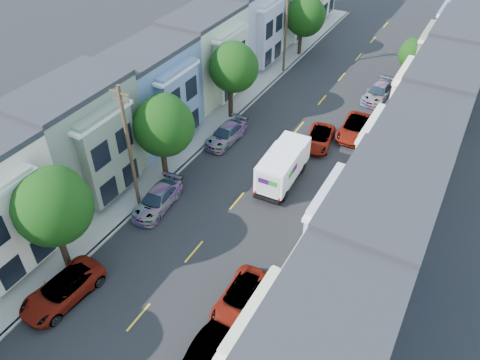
{
  "coord_description": "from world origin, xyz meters",
  "views": [
    {
      "loc": [
        13.37,
        -17.52,
        24.02
      ],
      "look_at": [
        0.28,
        6.01,
        2.2
      ],
      "focal_mm": 35.0,
      "sensor_mm": 36.0,
      "label": 1
    }
  ],
  "objects_px": {
    "tree_b": "(52,207)",
    "parked_right_a": "(203,354)",
    "lead_sedan": "(319,139)",
    "parked_left_b": "(62,290)",
    "fedex_truck": "(283,165)",
    "parked_left_d": "(226,134)",
    "parked_right_c": "(355,128)",
    "tree_e": "(305,16)",
    "tree_far_r": "(413,55)",
    "utility_pole_near": "(130,150)",
    "utility_pole_far": "(286,28)",
    "parked_right_b": "(240,298)",
    "tree_d": "(233,68)",
    "parked_left_c": "(157,200)",
    "parked_right_d": "(378,92)",
    "tree_c": "(163,126)"
  },
  "relations": [
    {
      "from": "parked_left_d",
      "to": "parked_right_b",
      "type": "relative_size",
      "value": 1.0
    },
    {
      "from": "parked_left_b",
      "to": "parked_right_a",
      "type": "relative_size",
      "value": 1.38
    },
    {
      "from": "utility_pole_near",
      "to": "parked_left_d",
      "type": "relative_size",
      "value": 2.05
    },
    {
      "from": "tree_e",
      "to": "parked_left_d",
      "type": "distance_m",
      "value": 20.9
    },
    {
      "from": "tree_c",
      "to": "lead_sedan",
      "type": "xyz_separation_m",
      "value": [
        8.97,
        10.42,
        -4.34
      ]
    },
    {
      "from": "tree_c",
      "to": "parked_right_d",
      "type": "bearing_deg",
      "value": 62.14
    },
    {
      "from": "utility_pole_near",
      "to": "tree_c",
      "type": "bearing_deg",
      "value": 90.03
    },
    {
      "from": "tree_d",
      "to": "fedex_truck",
      "type": "bearing_deg",
      "value": -38.5
    },
    {
      "from": "tree_far_r",
      "to": "parked_right_a",
      "type": "height_order",
      "value": "tree_far_r"
    },
    {
      "from": "tree_c",
      "to": "utility_pole_far",
      "type": "height_order",
      "value": "utility_pole_far"
    },
    {
      "from": "tree_c",
      "to": "parked_right_a",
      "type": "relative_size",
      "value": 1.89
    },
    {
      "from": "utility_pole_near",
      "to": "parked_right_a",
      "type": "bearing_deg",
      "value": -36.97
    },
    {
      "from": "fedex_truck",
      "to": "parked_right_a",
      "type": "height_order",
      "value": "fedex_truck"
    },
    {
      "from": "tree_d",
      "to": "parked_left_d",
      "type": "distance_m",
      "value": 6.09
    },
    {
      "from": "parked_right_a",
      "to": "tree_d",
      "type": "bearing_deg",
      "value": 116.09
    },
    {
      "from": "parked_left_c",
      "to": "parked_right_c",
      "type": "height_order",
      "value": "parked_left_c"
    },
    {
      "from": "utility_pole_near",
      "to": "parked_left_d",
      "type": "height_order",
      "value": "utility_pole_near"
    },
    {
      "from": "tree_d",
      "to": "lead_sedan",
      "type": "bearing_deg",
      "value": -1.65
    },
    {
      "from": "parked_right_b",
      "to": "tree_d",
      "type": "bearing_deg",
      "value": 118.99
    },
    {
      "from": "utility_pole_near",
      "to": "utility_pole_far",
      "type": "bearing_deg",
      "value": 90.0
    },
    {
      "from": "tree_b",
      "to": "parked_right_a",
      "type": "distance_m",
      "value": 12.23
    },
    {
      "from": "tree_far_r",
      "to": "parked_left_d",
      "type": "distance_m",
      "value": 21.43
    },
    {
      "from": "tree_b",
      "to": "tree_d",
      "type": "xyz_separation_m",
      "value": [
        -0.0,
        21.56,
        -0.08
      ]
    },
    {
      "from": "tree_c",
      "to": "parked_right_b",
      "type": "bearing_deg",
      "value": -35.82
    },
    {
      "from": "tree_d",
      "to": "parked_right_a",
      "type": "relative_size",
      "value": 1.94
    },
    {
      "from": "utility_pole_near",
      "to": "parked_right_a",
      "type": "relative_size",
      "value": 2.56
    },
    {
      "from": "lead_sedan",
      "to": "parked_left_b",
      "type": "bearing_deg",
      "value": -117.02
    },
    {
      "from": "tree_far_r",
      "to": "fedex_truck",
      "type": "bearing_deg",
      "value": -103.49
    },
    {
      "from": "fedex_truck",
      "to": "parked_left_c",
      "type": "bearing_deg",
      "value": -135.55
    },
    {
      "from": "lead_sedan",
      "to": "parked_right_a",
      "type": "distance_m",
      "value": 22.79
    },
    {
      "from": "tree_far_r",
      "to": "fedex_truck",
      "type": "xyz_separation_m",
      "value": [
        -4.89,
        -20.41,
        -2.33
      ]
    },
    {
      "from": "tree_e",
      "to": "lead_sedan",
      "type": "height_order",
      "value": "tree_e"
    },
    {
      "from": "tree_far_r",
      "to": "utility_pole_near",
      "type": "distance_m",
      "value": 31.26
    },
    {
      "from": "parked_left_c",
      "to": "parked_right_c",
      "type": "xyz_separation_m",
      "value": [
        9.8,
        16.84,
        -0.0
      ]
    },
    {
      "from": "parked_left_d",
      "to": "parked_right_b",
      "type": "xyz_separation_m",
      "value": [
        9.8,
        -14.97,
        -0.06
      ]
    },
    {
      "from": "parked_right_a",
      "to": "parked_left_d",
      "type": "bearing_deg",
      "value": 117.17
    },
    {
      "from": "lead_sedan",
      "to": "parked_left_b",
      "type": "relative_size",
      "value": 0.88
    },
    {
      "from": "parked_left_d",
      "to": "parked_right_c",
      "type": "bearing_deg",
      "value": 36.1
    },
    {
      "from": "parked_right_a",
      "to": "parked_right_d",
      "type": "xyz_separation_m",
      "value": [
        0.0,
        33.46,
        0.11
      ]
    },
    {
      "from": "lead_sedan",
      "to": "parked_right_d",
      "type": "relative_size",
      "value": 0.93
    },
    {
      "from": "tree_e",
      "to": "parked_right_d",
      "type": "relative_size",
      "value": 1.4
    },
    {
      "from": "tree_far_r",
      "to": "utility_pole_far",
      "type": "distance_m",
      "value": 13.45
    },
    {
      "from": "tree_b",
      "to": "parked_left_c",
      "type": "height_order",
      "value": "tree_b"
    },
    {
      "from": "parked_left_b",
      "to": "parked_right_d",
      "type": "relative_size",
      "value": 1.06
    },
    {
      "from": "parked_left_b",
      "to": "utility_pole_near",
      "type": "bearing_deg",
      "value": 103.94
    },
    {
      "from": "utility_pole_far",
      "to": "parked_right_a",
      "type": "bearing_deg",
      "value": -71.98
    },
    {
      "from": "utility_pole_near",
      "to": "utility_pole_far",
      "type": "relative_size",
      "value": 1.0
    },
    {
      "from": "tree_b",
      "to": "tree_d",
      "type": "distance_m",
      "value": 21.56
    },
    {
      "from": "tree_c",
      "to": "parked_left_d",
      "type": "xyz_separation_m",
      "value": [
        1.4,
        6.89,
        -4.26
      ]
    },
    {
      "from": "parked_left_b",
      "to": "parked_left_d",
      "type": "height_order",
      "value": "parked_left_b"
    }
  ]
}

